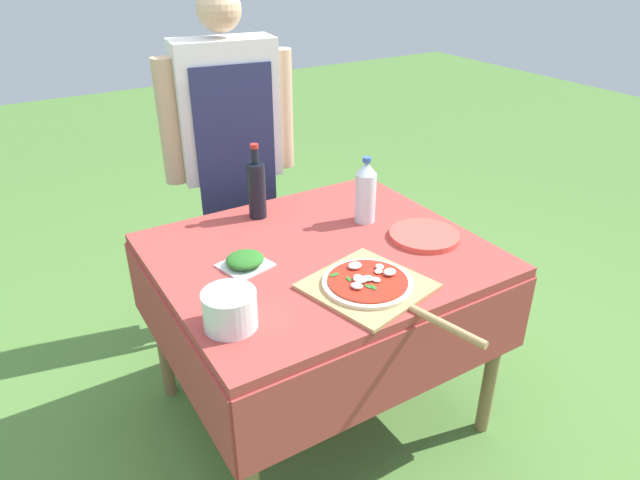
# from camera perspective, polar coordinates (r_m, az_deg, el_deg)

# --- Properties ---
(ground_plane) EXTENTS (12.00, 12.00, 0.00)m
(ground_plane) POSITION_cam_1_polar(r_m,az_deg,el_deg) (2.45, -0.01, -16.52)
(ground_plane) COLOR #517F38
(prep_table) EXTENTS (1.12, 0.97, 0.75)m
(prep_table) POSITION_cam_1_polar(r_m,az_deg,el_deg) (2.04, -0.01, -3.36)
(prep_table) COLOR #A83D38
(prep_table) RESTS_ON ground
(person_cook) EXTENTS (0.58, 0.24, 1.56)m
(person_cook) POSITION_cam_1_polar(r_m,az_deg,el_deg) (2.55, -8.95, 9.45)
(person_cook) COLOR #4C4C51
(person_cook) RESTS_ON ground
(pizza_on_peel) EXTENTS (0.40, 0.61, 0.05)m
(pizza_on_peel) POSITION_cam_1_polar(r_m,az_deg,el_deg) (1.78, 5.15, -4.55)
(pizza_on_peel) COLOR tan
(pizza_on_peel) RESTS_ON prep_table
(oil_bottle) EXTENTS (0.07, 0.07, 0.30)m
(oil_bottle) POSITION_cam_1_polar(r_m,az_deg,el_deg) (2.20, -6.36, 5.13)
(oil_bottle) COLOR black
(oil_bottle) RESTS_ON prep_table
(water_bottle) EXTENTS (0.08, 0.08, 0.26)m
(water_bottle) POSITION_cam_1_polar(r_m,az_deg,el_deg) (2.16, 4.58, 4.85)
(water_bottle) COLOR silver
(water_bottle) RESTS_ON prep_table
(herb_container) EXTENTS (0.18, 0.18, 0.04)m
(herb_container) POSITION_cam_1_polar(r_m,az_deg,el_deg) (1.90, -7.52, -2.05)
(herb_container) COLOR silver
(herb_container) RESTS_ON prep_table
(mixing_tub) EXTENTS (0.15, 0.15, 0.11)m
(mixing_tub) POSITION_cam_1_polar(r_m,az_deg,el_deg) (1.61, -9.01, -6.89)
(mixing_tub) COLOR silver
(mixing_tub) RESTS_ON prep_table
(plate_stack) EXTENTS (0.26, 0.26, 0.02)m
(plate_stack) POSITION_cam_1_polar(r_m,az_deg,el_deg) (2.10, 10.38, 0.44)
(plate_stack) COLOR #DB4C42
(plate_stack) RESTS_ON prep_table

